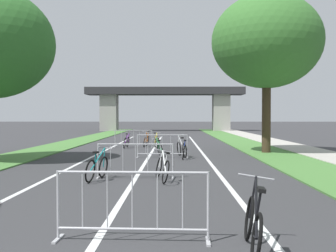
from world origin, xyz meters
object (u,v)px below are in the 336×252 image
(bicycle_orange_1, at_px, (146,141))
(bicycle_black_7, at_px, (253,225))
(crowd_barrier_second, at_px, (135,161))
(crowd_barrier_fourth, at_px, (133,139))
(bicycle_green_8, at_px, (160,149))
(crowd_barrier_third, at_px, (162,146))
(bicycle_silver_4, at_px, (182,149))
(tree_right_pine_near, at_px, (267,42))
(crowd_barrier_nearest, at_px, (132,206))
(bicycle_purple_2, at_px, (127,142))
(bicycle_white_0, at_px, (162,168))
(bicycle_yellow_5, at_px, (156,141))
(bicycle_blue_3, at_px, (184,151))
(bicycle_teal_6, at_px, (97,168))

(bicycle_orange_1, height_order, bicycle_black_7, bicycle_black_7)
(crowd_barrier_second, xyz_separation_m, bicycle_black_7, (2.25, -6.61, -0.14))
(crowd_barrier_fourth, distance_m, bicycle_green_8, 6.09)
(crowd_barrier_third, distance_m, bicycle_silver_4, 1.03)
(tree_right_pine_near, bearing_deg, crowd_barrier_fourth, 151.19)
(bicycle_silver_4, xyz_separation_m, bicycle_black_7, (0.72, -13.27, 0.00))
(crowd_barrier_nearest, distance_m, bicycle_black_7, 1.77)
(bicycle_black_7, bearing_deg, crowd_barrier_third, 102.87)
(tree_right_pine_near, height_order, bicycle_black_7, tree_right_pine_near)
(bicycle_purple_2, bearing_deg, bicycle_silver_4, -55.04)
(crowd_barrier_second, relative_size, crowd_barrier_fourth, 0.99)
(crowd_barrier_fourth, xyz_separation_m, bicycle_black_7, (3.54, -18.93, -0.14))
(crowd_barrier_fourth, distance_m, bicycle_silver_4, 6.32)
(crowd_barrier_nearest, relative_size, crowd_barrier_second, 1.01)
(bicycle_white_0, height_order, bicycle_yellow_5, bicycle_white_0)
(bicycle_blue_3, height_order, bicycle_yellow_5, bicycle_yellow_5)
(tree_right_pine_near, bearing_deg, bicycle_white_0, -119.31)
(crowd_barrier_second, relative_size, bicycle_yellow_5, 1.47)
(bicycle_teal_6, bearing_deg, crowd_barrier_fourth, 102.90)
(crowd_barrier_fourth, bearing_deg, bicycle_purple_2, -136.47)
(bicycle_green_8, bearing_deg, crowd_barrier_fourth, 96.53)
(bicycle_yellow_5, bearing_deg, crowd_barrier_second, -82.03)
(crowd_barrier_third, xyz_separation_m, bicycle_orange_1, (-1.18, 6.70, -0.15))
(bicycle_blue_3, xyz_separation_m, bicycle_yellow_5, (-1.53, 7.03, 0.00))
(bicycle_white_0, xyz_separation_m, bicycle_blue_3, (0.77, 6.31, -0.03))
(bicycle_yellow_5, bearing_deg, crowd_barrier_third, -76.85)
(bicycle_yellow_5, distance_m, bicycle_black_7, 19.55)
(bicycle_blue_3, distance_m, bicycle_green_8, 1.30)
(bicycle_teal_6, bearing_deg, bicycle_black_7, -49.85)
(crowd_barrier_nearest, height_order, bicycle_purple_2, crowd_barrier_nearest)
(bicycle_blue_3, bearing_deg, bicycle_teal_6, -111.12)
(tree_right_pine_near, height_order, crowd_barrier_nearest, tree_right_pine_near)
(bicycle_yellow_5, bearing_deg, tree_right_pine_near, -29.13)
(bicycle_purple_2, distance_m, bicycle_yellow_5, 1.94)
(crowd_barrier_second, xyz_separation_m, crowd_barrier_third, (0.64, 6.16, 0.00))
(crowd_barrier_third, distance_m, bicycle_black_7, 12.87)
(tree_right_pine_near, relative_size, bicycle_white_0, 4.60)
(crowd_barrier_nearest, distance_m, bicycle_blue_3, 12.00)
(tree_right_pine_near, height_order, bicycle_yellow_5, tree_right_pine_near)
(bicycle_blue_3, height_order, bicycle_green_8, bicycle_green_8)
(bicycle_orange_1, bearing_deg, bicycle_purple_2, 44.84)
(tree_right_pine_near, bearing_deg, crowd_barrier_nearest, -110.00)
(crowd_barrier_third, xyz_separation_m, bicycle_green_8, (-0.12, 0.34, -0.16))
(bicycle_yellow_5, height_order, bicycle_black_7, bicycle_black_7)
(tree_right_pine_near, bearing_deg, bicycle_green_8, -160.36)
(bicycle_black_7, bearing_deg, tree_right_pine_near, 82.24)
(bicycle_white_0, distance_m, bicycle_teal_6, 1.92)
(bicycle_silver_4, xyz_separation_m, bicycle_teal_6, (-2.61, -7.04, -0.01))
(crowd_barrier_fourth, distance_m, bicycle_purple_2, 0.55)
(tree_right_pine_near, height_order, bicycle_white_0, tree_right_pine_near)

